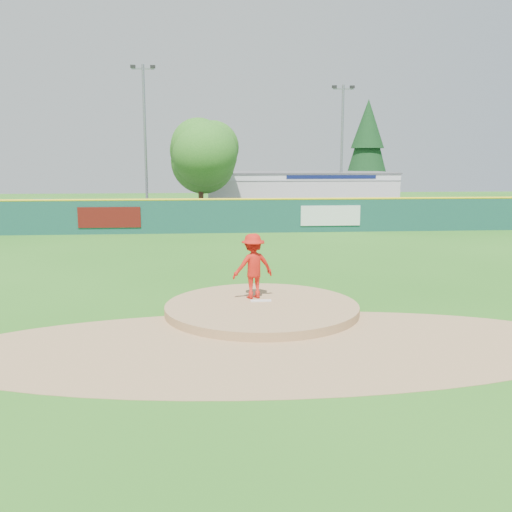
{
  "coord_description": "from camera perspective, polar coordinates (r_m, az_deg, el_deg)",
  "views": [
    {
      "loc": [
        -1.47,
        -15.69,
        4.3
      ],
      "look_at": [
        0.0,
        2.0,
        1.3
      ],
      "focal_mm": 40.0,
      "sensor_mm": 36.0,
      "label": 1
    }
  ],
  "objects": [
    {
      "name": "van",
      "position": [
        37.09,
        2.32,
        4.15
      ],
      "size": [
        5.6,
        2.71,
        1.54
      ],
      "primitive_type": "imported",
      "rotation": [
        0.0,
        0.0,
        1.54
      ],
      "color": "white",
      "rests_on": "parking_lot"
    },
    {
      "name": "pitching_rubber",
      "position": [
        16.55,
        0.49,
        -4.5
      ],
      "size": [
        0.6,
        0.15,
        0.04
      ],
      "primitive_type": "cube",
      "color": "white",
      "rests_on": "pitchers_mound"
    },
    {
      "name": "ground",
      "position": [
        16.33,
        0.59,
        -5.67
      ],
      "size": [
        120.0,
        120.0,
        0.0
      ],
      "primitive_type": "plane",
      "color": "#286B19",
      "rests_on": "ground"
    },
    {
      "name": "pitchers_mound",
      "position": [
        16.33,
        0.59,
        -5.67
      ],
      "size": [
        5.5,
        5.5,
        0.5
      ],
      "primitive_type": "cylinder",
      "color": "#9E774C",
      "rests_on": "ground"
    },
    {
      "name": "conifer_tree",
      "position": [
        53.69,
        11.08,
        10.74
      ],
      "size": [
        4.4,
        4.4,
        9.5
      ],
      "color": "#382314",
      "rests_on": "ground"
    },
    {
      "name": "parking_lot",
      "position": [
        42.93,
        -2.78,
        3.85
      ],
      "size": [
        44.0,
        16.0,
        0.02
      ],
      "primitive_type": "cube",
      "color": "#38383A",
      "rests_on": "ground"
    },
    {
      "name": "light_pole_right",
      "position": [
        45.91,
        8.59,
        11.04
      ],
      "size": [
        1.75,
        0.25,
        10.0
      ],
      "color": "gray",
      "rests_on": "ground"
    },
    {
      "name": "fence_banners",
      "position": [
        33.78,
        -3.45,
        3.97
      ],
      "size": [
        16.66,
        0.04,
        1.2
      ],
      "color": "#59110C",
      "rests_on": "ground"
    },
    {
      "name": "outfield_fence",
      "position": [
        33.87,
        -2.25,
        4.15
      ],
      "size": [
        40.0,
        0.14,
        2.07
      ],
      "color": "#16473E",
      "rests_on": "ground"
    },
    {
      "name": "pitcher",
      "position": [
        16.78,
        -0.3,
        -1.01
      ],
      "size": [
        1.41,
        1.07,
        1.92
      ],
      "primitive_type": "imported",
      "rotation": [
        0.0,
        0.0,
        3.47
      ],
      "color": "red",
      "rests_on": "pitchers_mound"
    },
    {
      "name": "deciduous_tree",
      "position": [
        40.69,
        -5.59,
        9.91
      ],
      "size": [
        5.6,
        5.6,
        7.36
      ],
      "color": "#382314",
      "rests_on": "ground"
    },
    {
      "name": "light_pole_left",
      "position": [
        42.96,
        -11.04,
        11.76
      ],
      "size": [
        1.75,
        0.25,
        11.0
      ],
      "color": "gray",
      "rests_on": "ground"
    },
    {
      "name": "infield_dirt_arc",
      "position": [
        13.47,
        1.79,
        -9.0
      ],
      "size": [
        15.4,
        15.4,
        0.01
      ],
      "primitive_type": "cylinder",
      "color": "#9E774C",
      "rests_on": "ground"
    },
    {
      "name": "playground_slide",
      "position": [
        39.88,
        -20.73,
        4.06
      ],
      "size": [
        1.12,
        3.17,
        1.75
      ],
      "color": "blue",
      "rests_on": "ground"
    },
    {
      "name": "pool_building_grp",
      "position": [
        48.33,
        4.17,
        6.44
      ],
      "size": [
        15.2,
        8.2,
        3.31
      ],
      "color": "silver",
      "rests_on": "ground"
    }
  ]
}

